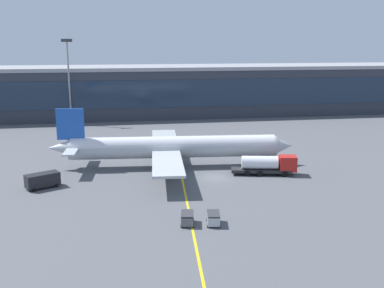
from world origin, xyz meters
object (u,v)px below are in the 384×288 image
main_airliner (172,147)px  baggage_cart_0 (187,218)px  baggage_cart_1 (213,218)px  crew_van (42,180)px  fuel_tanker (268,165)px

main_airliner → baggage_cart_0: (-1.46, -26.58, -2.83)m
baggage_cart_0 → baggage_cart_1: same height
crew_van → baggage_cart_1: bearing=-38.5°
fuel_tanker → crew_van: fuel_tanker is taller
main_airliner → baggage_cart_0: size_ratio=15.23×
main_airliner → fuel_tanker: (15.26, -7.58, -1.87)m
baggage_cart_0 → baggage_cart_1: (3.16, -0.52, 0.00)m
baggage_cart_1 → main_airliner: bearing=93.6°
main_airliner → crew_van: main_airliner is taller
main_airliner → crew_van: (-21.22, -8.88, -2.30)m
main_airliner → fuel_tanker: main_airliner is taller
fuel_tanker → main_airliner: bearing=153.6°
baggage_cart_1 → fuel_tanker: bearing=55.2°
crew_van → baggage_cart_1: (22.92, -18.22, -0.53)m
crew_van → fuel_tanker: bearing=2.0°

